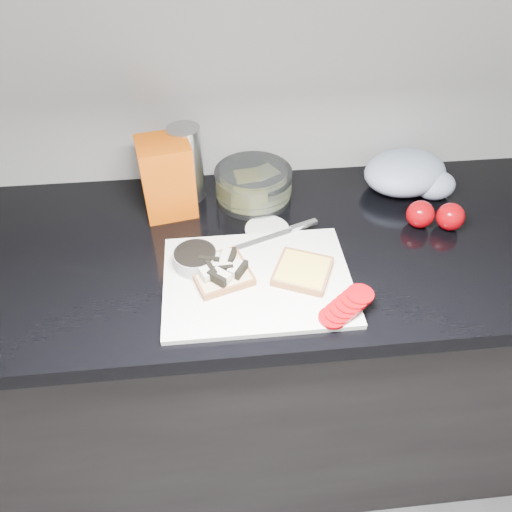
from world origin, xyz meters
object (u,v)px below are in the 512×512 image
(bread_bag, at_px, (167,177))
(steel_canister, at_px, (187,163))
(cutting_board, at_px, (257,280))
(glass_bowl, at_px, (253,185))

(bread_bag, distance_m, steel_canister, 0.07)
(bread_bag, xyz_separation_m, steel_canister, (0.05, 0.05, 0.00))
(cutting_board, xyz_separation_m, bread_bag, (-0.19, 0.28, 0.09))
(cutting_board, distance_m, glass_bowl, 0.31)
(glass_bowl, height_order, bread_bag, bread_bag)
(glass_bowl, bearing_deg, bread_bag, -172.90)
(cutting_board, xyz_separation_m, glass_bowl, (0.02, 0.31, 0.03))
(cutting_board, xyz_separation_m, steel_canister, (-0.14, 0.34, 0.09))
(cutting_board, bearing_deg, steel_canister, 113.03)
(steel_canister, bearing_deg, bread_bag, -131.48)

